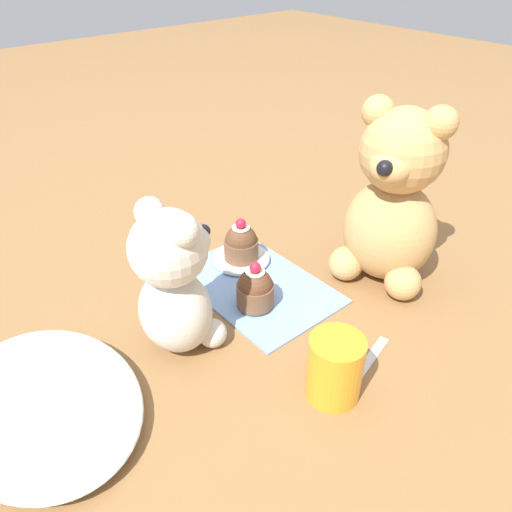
% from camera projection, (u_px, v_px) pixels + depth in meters
% --- Properties ---
extents(ground_plane, '(4.00, 4.00, 0.00)m').
position_uv_depth(ground_plane, '(256.00, 286.00, 0.76)').
color(ground_plane, olive).
extents(knitted_placemat, '(0.24, 0.17, 0.01)m').
position_uv_depth(knitted_placemat, '(256.00, 285.00, 0.76)').
color(knitted_placemat, '#7A9ED1').
rests_on(knitted_placemat, ground_plane).
extents(tulle_cloth, '(0.26, 0.20, 0.04)m').
position_uv_depth(tulle_cloth, '(45.00, 404.00, 0.55)').
color(tulle_cloth, white).
rests_on(tulle_cloth, ground_plane).
extents(teddy_bear_cream, '(0.11, 0.11, 0.20)m').
position_uv_depth(teddy_bear_cream, '(174.00, 282.00, 0.60)').
color(teddy_bear_cream, beige).
rests_on(teddy_bear_cream, ground_plane).
extents(teddy_bear_tan, '(0.17, 0.16, 0.27)m').
position_uv_depth(teddy_bear_tan, '(393.00, 202.00, 0.71)').
color(teddy_bear_tan, tan).
rests_on(teddy_bear_tan, ground_plane).
extents(cupcake_near_cream_bear, '(0.05, 0.05, 0.07)m').
position_uv_depth(cupcake_near_cream_bear, '(255.00, 289.00, 0.70)').
color(cupcake_near_cream_bear, brown).
rests_on(cupcake_near_cream_bear, knitted_placemat).
extents(saucer_plate, '(0.09, 0.09, 0.01)m').
position_uv_depth(saucer_plate, '(241.00, 259.00, 0.81)').
color(saucer_plate, white).
rests_on(saucer_plate, knitted_placemat).
extents(cupcake_near_tan_bear, '(0.06, 0.06, 0.07)m').
position_uv_depth(cupcake_near_tan_bear, '(241.00, 244.00, 0.79)').
color(cupcake_near_tan_bear, brown).
rests_on(cupcake_near_tan_bear, saucer_plate).
extents(juice_glass, '(0.06, 0.06, 0.08)m').
position_uv_depth(juice_glass, '(335.00, 368.00, 0.57)').
color(juice_glass, orange).
rests_on(juice_glass, ground_plane).
extents(teaspoon, '(0.04, 0.11, 0.01)m').
position_uv_depth(teaspoon, '(365.00, 365.00, 0.62)').
color(teaspoon, silver).
rests_on(teaspoon, ground_plane).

